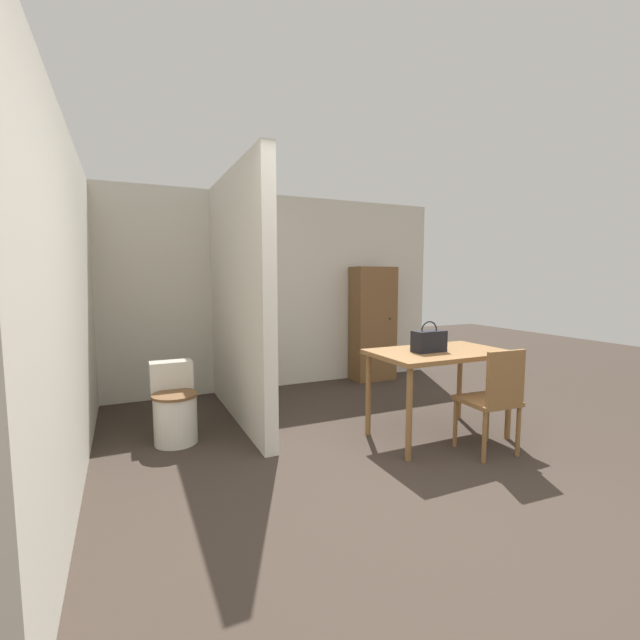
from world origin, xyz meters
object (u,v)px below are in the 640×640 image
(toilet, at_px, (175,408))
(handbag, at_px, (429,341))
(dining_table, at_px, (439,360))
(wooden_cabinet, at_px, (373,324))
(wooden_chair, at_px, (493,397))

(toilet, height_order, handbag, handbag)
(handbag, bearing_deg, dining_table, 3.41)
(dining_table, height_order, toilet, dining_table)
(toilet, bearing_deg, dining_table, -22.34)
(dining_table, distance_m, handbag, 0.22)
(dining_table, relative_size, toilet, 1.77)
(dining_table, height_order, handbag, handbag)
(toilet, distance_m, wooden_cabinet, 3.11)
(toilet, relative_size, wooden_cabinet, 0.43)
(dining_table, xyz_separation_m, toilet, (-2.19, 0.90, -0.41))
(dining_table, xyz_separation_m, handbag, (-0.12, -0.01, 0.19))
(wooden_chair, relative_size, handbag, 3.01)
(wooden_chair, xyz_separation_m, handbag, (-0.27, 0.49, 0.41))
(wooden_chair, bearing_deg, wooden_cabinet, 83.25)
(wooden_chair, xyz_separation_m, wooden_cabinet, (0.47, 2.63, 0.31))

